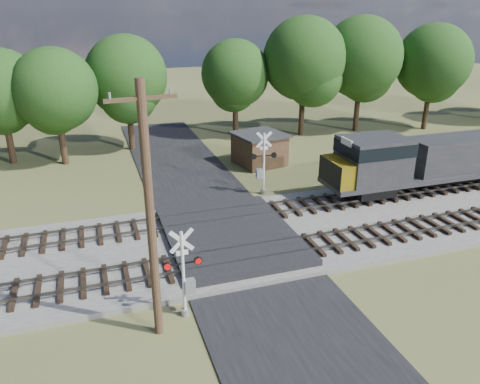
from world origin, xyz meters
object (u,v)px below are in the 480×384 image
object	(u,v)px
equipment_shed	(259,149)
utility_pole	(150,211)
crossing_signal_near	(186,280)
crossing_signal_far	(262,169)

from	to	relation	value
equipment_shed	utility_pole	bearing A→B (deg)	-132.84
crossing_signal_near	equipment_shed	bearing A→B (deg)	58.90
crossing_signal_near	crossing_signal_far	distance (m)	14.55
crossing_signal_near	equipment_shed	distance (m)	21.15
crossing_signal_far	equipment_shed	size ratio (longest dim) A/B	0.99
equipment_shed	crossing_signal_near	bearing A→B (deg)	-130.81
crossing_signal_near	equipment_shed	size ratio (longest dim) A/B	0.90
crossing_signal_near	equipment_shed	xyz separation A→B (m)	(10.25, 18.50, -0.39)
utility_pole	equipment_shed	size ratio (longest dim) A/B	2.23
crossing_signal_far	equipment_shed	xyz separation A→B (m)	(2.18, 6.39, -0.56)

